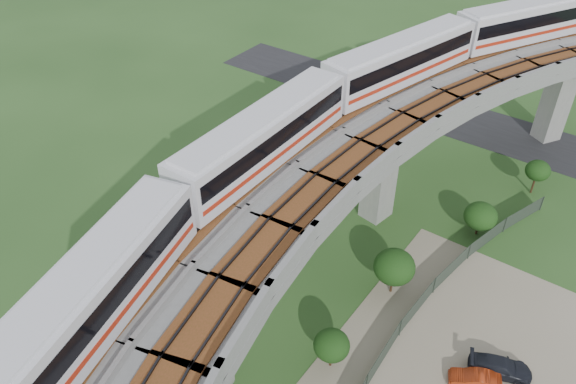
# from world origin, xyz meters

# --- Properties ---
(ground) EXTENTS (160.00, 160.00, 0.00)m
(ground) POSITION_xyz_m (0.00, 0.00, 0.00)
(ground) COLOR #2C5120
(ground) RESTS_ON ground
(asphalt_road) EXTENTS (60.00, 8.00, 0.03)m
(asphalt_road) POSITION_xyz_m (0.00, 30.00, 0.01)
(asphalt_road) COLOR #232326
(asphalt_road) RESTS_ON ground
(viaduct) EXTENTS (19.58, 73.98, 11.40)m
(viaduct) POSITION_xyz_m (3.84, 0.00, 9.05)
(viaduct) COLOR #99968E
(viaduct) RESTS_ON ground
(metro_train) EXTENTS (13.50, 61.00, 3.64)m
(metro_train) POSITION_xyz_m (0.65, 6.00, 12.31)
(metro_train) COLOR silver
(metro_train) RESTS_ON ground
(fence) EXTENTS (3.87, 38.73, 1.50)m
(fence) POSITION_xyz_m (9.75, 0.00, 0.75)
(fence) COLOR #2D382D
(fence) RESTS_ON ground
(tree_0) EXTENTS (2.16, 2.16, 3.33)m
(tree_0) POSITION_xyz_m (10.83, 21.42, 2.41)
(tree_0) COLOR #382314
(tree_0) RESTS_ON ground
(tree_1) EXTENTS (2.67, 2.67, 2.99)m
(tree_1) POSITION_xyz_m (8.88, 13.11, 1.86)
(tree_1) COLOR #382314
(tree_1) RESTS_ON ground
(tree_2) EXTENTS (2.98, 2.98, 3.78)m
(tree_2) POSITION_xyz_m (6.14, 3.26, 2.51)
(tree_2) COLOR #382314
(tree_2) RESTS_ON ground
(tree_3) EXTENTS (2.31, 2.31, 3.01)m
(tree_3) POSITION_xyz_m (5.96, -4.71, 2.02)
(tree_3) COLOR #382314
(tree_3) RESTS_ON ground
(car_red) EXTENTS (3.33, 2.35, 1.04)m
(car_red) POSITION_xyz_m (13.98, -0.67, 0.56)
(car_red) COLOR #962A0D
(car_red) RESTS_ON dirt_lot
(car_dark) EXTENTS (4.22, 2.87, 1.13)m
(car_dark) POSITION_xyz_m (14.95, 1.07, 0.61)
(car_dark) COLOR black
(car_dark) RESTS_ON dirt_lot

